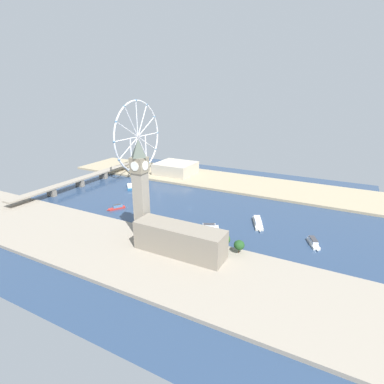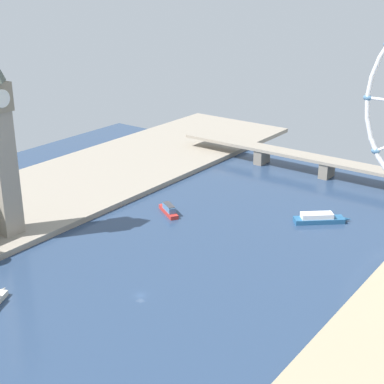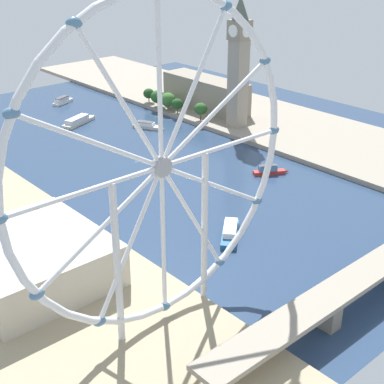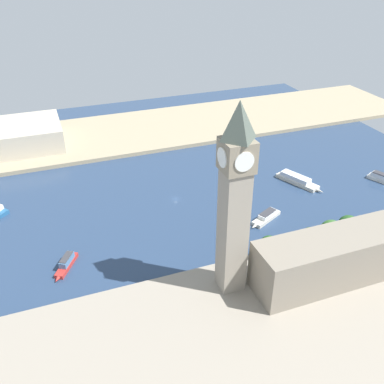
% 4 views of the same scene
% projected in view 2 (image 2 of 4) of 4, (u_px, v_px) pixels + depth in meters
% --- Properties ---
extents(ground_plane, '(401.07, 401.07, 0.00)m').
position_uv_depth(ground_plane, '(140.00, 295.00, 234.45)').
color(ground_plane, navy).
extents(river_bridge, '(213.07, 13.40, 11.71)m').
position_uv_depth(river_bridge, '(327.00, 163.00, 364.39)').
color(river_bridge, gray).
rests_on(river_bridge, ground_plane).
extents(tour_boat_2, '(20.54, 14.09, 5.70)m').
position_uv_depth(tour_boat_2, '(168.00, 210.00, 312.04)').
color(tour_boat_2, '#B22D28').
rests_on(tour_boat_2, ground_plane).
extents(tour_boat_4, '(25.95, 23.55, 5.19)m').
position_uv_depth(tour_boat_4, '(319.00, 218.00, 301.25)').
color(tour_boat_4, '#235684').
rests_on(tour_boat_4, ground_plane).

